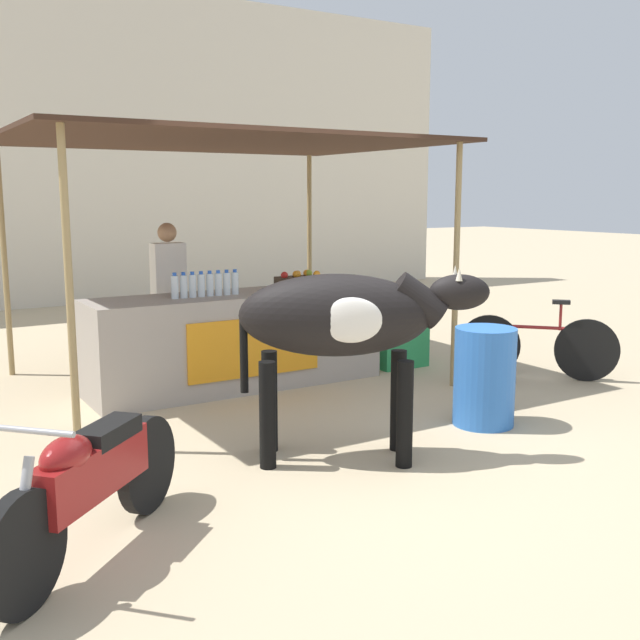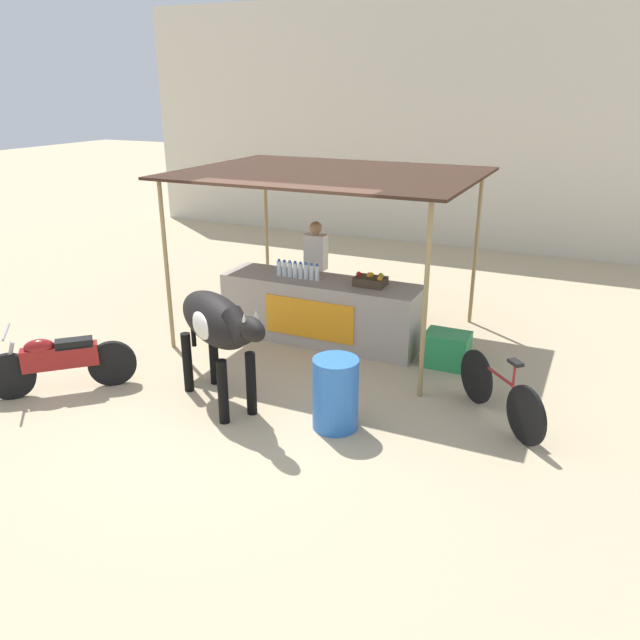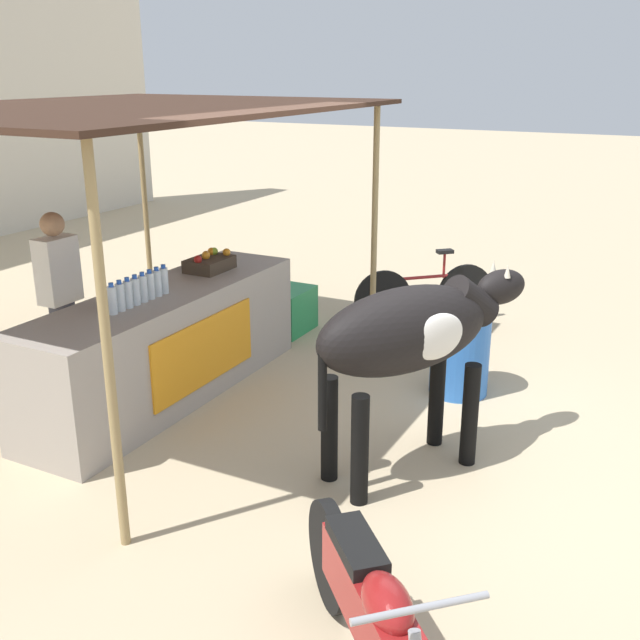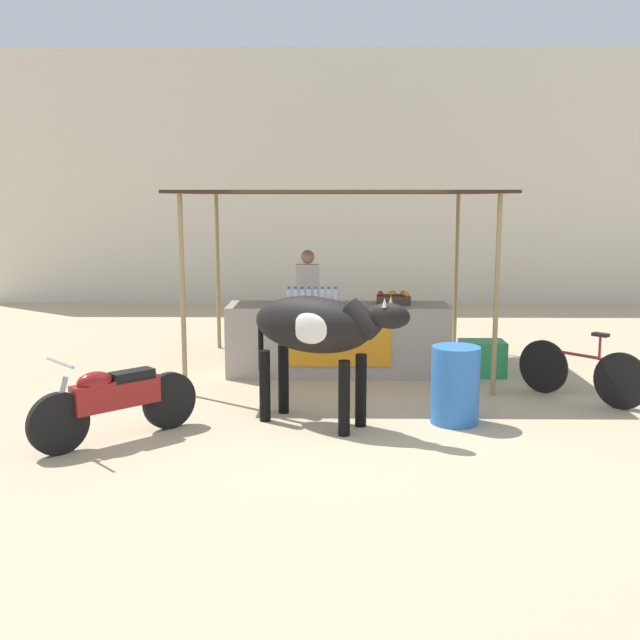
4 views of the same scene
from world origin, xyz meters
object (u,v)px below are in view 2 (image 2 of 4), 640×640
at_px(vendor_behind_counter, 316,271).
at_px(cow, 217,325).
at_px(stall_counter, 321,311).
at_px(bicycle_leaning, 500,394).
at_px(motorcycle_parked, 59,361).
at_px(cooler_box, 447,349).
at_px(water_barrel, 335,394).
at_px(fruit_crate, 371,281).

height_order(vendor_behind_counter, cow, vendor_behind_counter).
bearing_deg(vendor_behind_counter, stall_counter, -60.13).
bearing_deg(stall_counter, cow, -95.94).
relative_size(stall_counter, cow, 1.71).
xyz_separation_m(stall_counter, bicycle_leaning, (2.88, -1.35, -0.13)).
distance_m(motorcycle_parked, bicycle_leaning, 5.36).
distance_m(cow, bicycle_leaning, 3.35).
bearing_deg(cooler_box, cow, -134.41).
bearing_deg(water_barrel, fruit_crate, 101.39).
bearing_deg(fruit_crate, vendor_behind_counter, 149.72).
xyz_separation_m(fruit_crate, cooler_box, (1.20, -0.15, -0.79)).
relative_size(motorcycle_parked, bicycle_leaning, 1.10).
bearing_deg(stall_counter, motorcycle_parked, -127.52).
distance_m(stall_counter, motorcycle_parked, 3.68).
bearing_deg(water_barrel, cooler_box, 71.44).
relative_size(vendor_behind_counter, cow, 0.94).
relative_size(stall_counter, vendor_behind_counter, 1.82).
distance_m(cooler_box, water_barrel, 2.30).
height_order(vendor_behind_counter, cooler_box, vendor_behind_counter).
relative_size(cooler_box, motorcycle_parked, 0.44).
height_order(cow, bicycle_leaning, cow).
height_order(stall_counter, motorcycle_parked, stall_counter).
bearing_deg(bicycle_leaning, water_barrel, -151.00).
bearing_deg(motorcycle_parked, water_barrel, 10.67).
distance_m(vendor_behind_counter, motorcycle_parked, 4.12).
xyz_separation_m(stall_counter, motorcycle_parked, (-2.24, -2.92, -0.05)).
height_order(stall_counter, fruit_crate, fruit_crate).
relative_size(vendor_behind_counter, water_barrel, 1.97).
bearing_deg(water_barrel, motorcycle_parked, -169.33).
relative_size(fruit_crate, cow, 0.25).
height_order(fruit_crate, water_barrel, fruit_crate).
distance_m(stall_counter, fruit_crate, 0.94).
bearing_deg(cow, vendor_behind_counter, 93.47).
bearing_deg(vendor_behind_counter, bicycle_leaning, -32.43).
xyz_separation_m(fruit_crate, water_barrel, (0.47, -2.32, -0.61)).
distance_m(vendor_behind_counter, cooler_box, 2.61).
bearing_deg(fruit_crate, bicycle_leaning, -33.61).
height_order(vendor_behind_counter, motorcycle_parked, vendor_behind_counter).
relative_size(vendor_behind_counter, cooler_box, 2.75).
relative_size(cow, motorcycle_parked, 1.29).
height_order(fruit_crate, cooler_box, fruit_crate).
xyz_separation_m(stall_counter, cooler_box, (1.96, -0.10, -0.24)).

